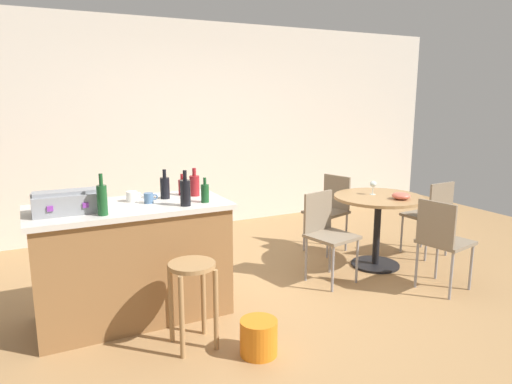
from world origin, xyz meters
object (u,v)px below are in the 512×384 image
at_px(kitchen_island, 132,261).
at_px(toolbox, 66,202).
at_px(bottle_4, 205,193).
at_px(wine_glass, 373,185).
at_px(wooden_stool, 192,285).
at_px(bottle_0, 185,192).
at_px(cup_0, 132,196).
at_px(dining_table, 378,213).
at_px(folding_chair_left, 330,207).
at_px(bottle_3, 102,199).
at_px(bottle_1, 182,187).
at_px(bottle_5, 194,185).
at_px(cup_1, 149,198).
at_px(serving_bowl, 401,196).
at_px(folding_chair_far, 431,213).
at_px(folding_chair_right, 327,230).
at_px(bottle_2, 165,187).
at_px(plastic_bucket, 259,337).
at_px(folding_chair_near, 442,238).

distance_m(kitchen_island, toolbox, 0.71).
distance_m(bottle_4, wine_glass, 1.97).
distance_m(wooden_stool, bottle_0, 0.73).
bearing_deg(cup_0, bottle_4, -29.81).
bearing_deg(dining_table, bottle_4, -174.71).
xyz_separation_m(folding_chair_left, bottle_3, (-2.62, -0.90, 0.53)).
distance_m(bottle_1, bottle_5, 0.12).
bearing_deg(bottle_3, cup_1, 30.89).
height_order(bottle_1, serving_bowl, bottle_1).
height_order(dining_table, cup_1, cup_1).
xyz_separation_m(folding_chair_far, bottle_3, (-3.48, -0.22, 0.54)).
distance_m(kitchen_island, wooden_stool, 0.71).
xyz_separation_m(folding_chair_right, bottle_3, (-2.05, -0.17, 0.54)).
distance_m(kitchen_island, dining_table, 2.51).
height_order(wooden_stool, cup_1, cup_1).
xyz_separation_m(bottle_2, bottle_5, (0.25, -0.01, -0.00)).
height_order(cup_0, wine_glass, cup_0).
height_order(bottle_1, bottle_2, bottle_2).
distance_m(cup_0, cup_1, 0.16).
height_order(dining_table, toolbox, toolbox).
distance_m(toolbox, bottle_4, 1.02).
height_order(bottle_2, bottle_4, bottle_2).
relative_size(folding_chair_far, wine_glass, 5.89).
height_order(cup_0, plastic_bucket, cup_0).
distance_m(folding_chair_far, wine_glass, 0.84).
distance_m(bottle_1, serving_bowl, 2.16).
distance_m(bottle_3, bottle_4, 0.79).
relative_size(serving_bowl, plastic_bucket, 0.69).
height_order(folding_chair_near, cup_1, cup_1).
bearing_deg(dining_table, serving_bowl, -66.84).
distance_m(bottle_0, bottle_3, 0.61).
relative_size(bottle_3, bottle_4, 1.50).
relative_size(cup_0, serving_bowl, 0.69).
bearing_deg(bottle_1, bottle_2, -156.98).
xyz_separation_m(dining_table, bottle_4, (-1.95, -0.18, 0.43)).
relative_size(dining_table, plastic_bucket, 3.48).
bearing_deg(wine_glass, bottle_4, -172.16).
bearing_deg(toolbox, bottle_5, 8.38).
xyz_separation_m(bottle_1, bottle_4, (0.07, -0.35, 0.01)).
bearing_deg(toolbox, bottle_1, 13.72).
height_order(folding_chair_far, bottle_1, bottle_1).
relative_size(bottle_5, wine_glass, 1.64).
height_order(folding_chair_near, bottle_2, bottle_2).
xyz_separation_m(dining_table, bottle_5, (-1.94, 0.09, 0.45)).
height_order(kitchen_island, bottle_0, bottle_0).
bearing_deg(bottle_2, dining_table, -2.59).
height_order(kitchen_island, folding_chair_far, kitchen_island).
xyz_separation_m(folding_chair_left, folding_chair_right, (-0.57, -0.74, -0.01)).
relative_size(bottle_1, wine_glass, 1.27).
distance_m(folding_chair_far, cup_1, 3.13).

